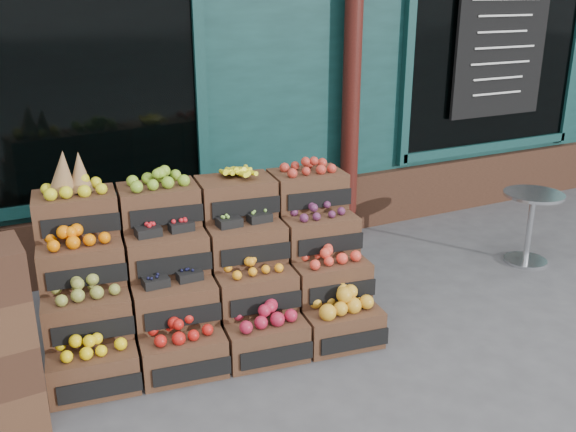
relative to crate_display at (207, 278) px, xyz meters
name	(u,v)px	position (x,y,z in m)	size (l,w,h in m)	color
ground	(356,350)	(0.86, -0.74, -0.45)	(60.00, 60.00, 0.00)	#474749
crate_display	(207,278)	(0.00, 0.00, 0.00)	(2.45, 1.44, 1.45)	#492D1C
bistro_table	(531,219)	(3.19, -0.12, -0.01)	(0.55, 0.55, 0.70)	silver
shopkeeper	(18,165)	(-1.05, 2.18, 0.48)	(0.68, 0.44, 1.85)	#175119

